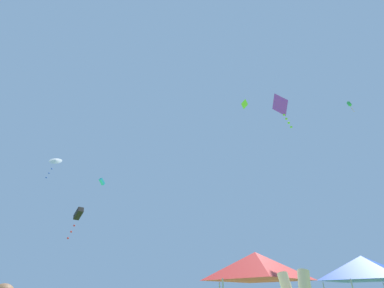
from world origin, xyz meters
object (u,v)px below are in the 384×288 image
(canopy_tent_blue, at_px, (364,268))
(kite_purple_diamond, at_px, (281,107))
(kite_green_box, at_px, (349,104))
(canopy_tent_red, at_px, (257,266))
(kite_white_delta, at_px, (55,161))
(kite_lime_diamond, at_px, (244,104))
(kite_cyan_box, at_px, (102,182))
(kite_black_box, at_px, (78,214))

(canopy_tent_blue, height_order, kite_purple_diamond, kite_purple_diamond)
(kite_green_box, bearing_deg, canopy_tent_red, -136.97)
(kite_purple_diamond, bearing_deg, kite_white_delta, 154.16)
(kite_purple_diamond, relative_size, kite_lime_diamond, 2.69)
(kite_cyan_box, bearing_deg, canopy_tent_red, -54.62)
(canopy_tent_blue, relative_size, kite_green_box, 2.19)
(kite_purple_diamond, height_order, kite_cyan_box, kite_cyan_box)
(kite_green_box, distance_m, kite_purple_diamond, 17.58)
(kite_white_delta, height_order, kite_green_box, kite_green_box)
(canopy_tent_red, relative_size, kite_green_box, 2.09)
(canopy_tent_red, distance_m, kite_cyan_box, 30.93)
(kite_black_box, height_order, kite_cyan_box, kite_cyan_box)
(kite_green_box, bearing_deg, canopy_tent_blue, -130.97)
(canopy_tent_red, height_order, kite_cyan_box, kite_cyan_box)
(kite_purple_diamond, bearing_deg, canopy_tent_red, -131.49)
(canopy_tent_red, height_order, kite_black_box, kite_black_box)
(canopy_tent_red, bearing_deg, kite_lime_diamond, 77.64)
(canopy_tent_blue, xyz_separation_m, kite_purple_diamond, (-1.28, 1.83, 10.37))
(kite_lime_diamond, xyz_separation_m, kite_black_box, (-17.02, -7.77, -17.78))
(canopy_tent_red, xyz_separation_m, kite_purple_diamond, (3.72, 4.20, 10.50))
(kite_white_delta, xyz_separation_m, kite_green_box, (34.20, -0.62, 6.23))
(kite_white_delta, relative_size, kite_green_box, 1.91)
(kite_black_box, bearing_deg, canopy_tent_blue, -27.00)
(kite_purple_diamond, distance_m, kite_cyan_box, 27.46)
(kite_white_delta, bearing_deg, kite_green_box, -1.03)
(kite_lime_diamond, relative_size, kite_black_box, 0.38)
(kite_white_delta, height_order, kite_black_box, kite_white_delta)
(kite_lime_diamond, bearing_deg, kite_black_box, -155.45)
(kite_white_delta, relative_size, kite_purple_diamond, 1.05)
(kite_white_delta, distance_m, kite_lime_diamond, 25.61)
(kite_green_box, xyz_separation_m, kite_purple_diamond, (-11.76, -10.25, -8.10))
(canopy_tent_blue, distance_m, kite_cyan_box, 32.21)
(kite_lime_diamond, distance_m, kite_black_box, 25.81)
(kite_purple_diamond, xyz_separation_m, kite_black_box, (-16.52, 7.25, -5.30))
(kite_green_box, distance_m, kite_lime_diamond, 13.00)
(canopy_tent_red, relative_size, kite_white_delta, 1.09)
(kite_white_delta, bearing_deg, canopy_tent_red, -38.83)
(canopy_tent_red, distance_m, kite_purple_diamond, 11.90)
(kite_white_delta, bearing_deg, kite_black_box, -31.47)
(kite_lime_diamond, bearing_deg, kite_white_delta, -169.74)
(kite_green_box, bearing_deg, kite_lime_diamond, 157.06)
(canopy_tent_red, bearing_deg, kite_purple_diamond, 48.51)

